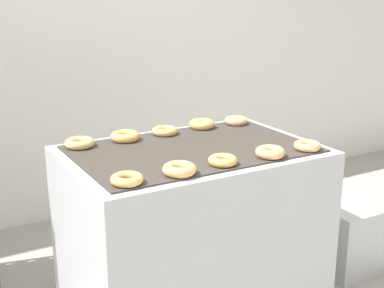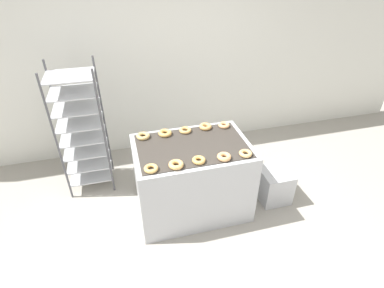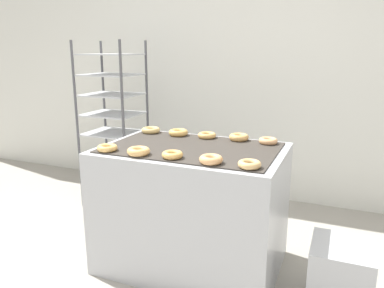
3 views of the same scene
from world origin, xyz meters
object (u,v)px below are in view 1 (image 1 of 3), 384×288
(donut_far_left, at_px, (125,136))
(donut_far_center, at_px, (165,131))
(fryer_machine, at_px, (192,230))
(donut_near_right, at_px, (270,152))
(donut_far_leftmost, at_px, (79,143))
(glaze_bin, at_px, (345,236))
(donut_near_rightmost, at_px, (307,146))
(donut_far_rightmost, at_px, (236,121))
(donut_far_right, at_px, (202,124))
(donut_near_leftmost, at_px, (127,179))
(donut_near_center, at_px, (223,160))
(donut_near_left, at_px, (179,169))

(donut_far_left, bearing_deg, donut_far_center, 1.51)
(fryer_machine, bearing_deg, donut_far_center, 90.04)
(donut_near_right, xyz_separation_m, donut_far_leftmost, (-0.70, 0.58, -0.00))
(glaze_bin, relative_size, donut_near_rightmost, 3.10)
(donut_near_rightmost, xyz_separation_m, donut_far_rightmost, (-0.01, 0.58, 0.00))
(glaze_bin, bearing_deg, donut_near_right, -165.32)
(donut_near_rightmost, distance_m, donut_far_leftmost, 1.10)
(donut_far_right, bearing_deg, donut_near_leftmost, -139.52)
(fryer_machine, relative_size, donut_far_leftmost, 8.44)
(fryer_machine, distance_m, donut_far_rightmost, 0.70)
(fryer_machine, relative_size, glaze_bin, 3.02)
(glaze_bin, relative_size, donut_far_rightmost, 3.11)
(donut_far_right, bearing_deg, glaze_bin, -28.67)
(donut_near_center, relative_size, donut_near_rightmost, 0.99)
(donut_near_left, xyz_separation_m, donut_far_right, (0.47, 0.60, 0.00))
(donut_near_right, height_order, donut_near_rightmost, donut_near_right)
(donut_far_left, bearing_deg, donut_far_rightmost, 0.17)
(donut_near_left, relative_size, donut_far_center, 1.06)
(fryer_machine, bearing_deg, donut_near_right, -51.18)
(donut_near_left, height_order, donut_far_rightmost, donut_near_left)
(donut_near_left, height_order, donut_far_leftmost, donut_near_left)
(glaze_bin, height_order, donut_near_center, donut_near_center)
(fryer_machine, xyz_separation_m, donut_far_rightmost, (0.45, 0.28, 0.45))
(donut_near_center, xyz_separation_m, donut_far_leftmost, (-0.46, 0.57, 0.00))
(donut_near_left, relative_size, donut_far_leftmost, 0.99)
(glaze_bin, bearing_deg, donut_far_center, 158.23)
(donut_near_leftmost, height_order, donut_near_center, donut_near_center)
(donut_near_right, distance_m, donut_far_rightmost, 0.62)
(donut_near_leftmost, bearing_deg, donut_far_right, 40.48)
(donut_near_left, xyz_separation_m, donut_near_center, (0.22, 0.02, -0.00))
(donut_near_rightmost, bearing_deg, donut_near_left, -179.65)
(donut_near_right, relative_size, donut_far_right, 0.97)
(donut_near_center, height_order, donut_near_rightmost, same)
(donut_near_rightmost, bearing_deg, donut_far_leftmost, 147.95)
(donut_near_leftmost, relative_size, donut_far_left, 0.90)
(fryer_machine, distance_m, glaze_bin, 1.01)
(donut_near_left, distance_m, donut_near_rightmost, 0.70)
(glaze_bin, distance_m, donut_far_left, 1.44)
(donut_near_right, relative_size, donut_near_rightmost, 1.06)
(donut_near_leftmost, height_order, donut_near_left, donut_near_left)
(donut_far_center, bearing_deg, glaze_bin, -21.77)
(glaze_bin, bearing_deg, donut_near_rightmost, -159.63)
(donut_far_leftmost, distance_m, donut_far_center, 0.47)
(glaze_bin, relative_size, donut_near_center, 3.12)
(donut_near_rightmost, bearing_deg, fryer_machine, 147.39)
(donut_near_left, bearing_deg, donut_far_right, 52.13)
(fryer_machine, relative_size, donut_far_right, 8.64)
(donut_far_rightmost, bearing_deg, donut_near_left, -139.42)
(glaze_bin, height_order, donut_near_left, donut_near_left)
(fryer_machine, xyz_separation_m, donut_far_leftmost, (-0.47, 0.29, 0.45))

